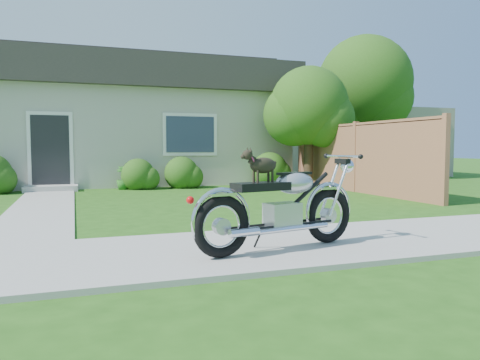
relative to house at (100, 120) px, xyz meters
name	(u,v)px	position (x,y,z in m)	size (l,w,h in m)	color
ground	(161,256)	(0.00, -11.99, -2.16)	(80.00, 80.00, 0.00)	#235114
sidewalk	(161,254)	(0.00, -11.99, -2.14)	(24.00, 2.20, 0.04)	#9E9B93
walkway	(43,207)	(-1.50, -6.99, -2.14)	(1.20, 8.00, 0.03)	#9E9B93
house	(100,120)	(0.00, 0.00, 0.00)	(12.60, 7.03, 4.50)	beige
fence	(355,157)	(6.30, -6.24, -1.22)	(0.12, 6.62, 1.90)	#996244
tree_near	(314,110)	(6.02, -4.38, 0.19)	(2.47, 2.39, 3.67)	#3D2B1C
tree_far	(368,87)	(9.75, -1.81, 1.34)	(3.56, 3.56, 5.45)	#3D2B1C
shrub_row	(128,174)	(0.55, -3.49, -1.71)	(11.29, 1.14, 1.14)	#274F14
potted_plant_right	(123,178)	(0.43, -3.44, -1.82)	(0.38, 0.38, 0.67)	#25691C
motorcycle_with_dog	(282,206)	(1.34, -12.31, -1.61)	(2.20, 0.79, 1.14)	black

